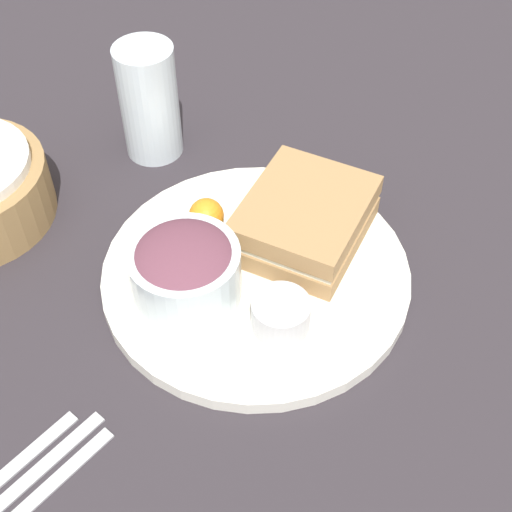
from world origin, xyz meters
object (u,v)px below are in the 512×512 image
(dressing_cup, at_px, (281,314))
(knife, at_px, (1,503))
(drink_glass, at_px, (149,102))
(plate, at_px, (256,274))
(salad_bowl, at_px, (185,268))
(sandwich, at_px, (305,219))

(dressing_cup, relative_size, knife, 0.27)
(drink_glass, bearing_deg, knife, -165.12)
(plate, relative_size, salad_bowl, 2.91)
(plate, height_order, drink_glass, drink_glass)
(salad_bowl, xyz_separation_m, drink_glass, (0.19, 0.15, 0.02))
(sandwich, relative_size, drink_glass, 1.01)
(sandwich, xyz_separation_m, dressing_cup, (-0.12, -0.02, -0.01))
(plate, relative_size, knife, 1.50)
(plate, distance_m, sandwich, 0.08)
(salad_bowl, xyz_separation_m, dressing_cup, (0.00, -0.10, -0.02))
(plate, distance_m, drink_glass, 0.25)
(salad_bowl, bearing_deg, drink_glass, 38.41)
(plate, bearing_deg, drink_glass, 55.88)
(sandwich, relative_size, salad_bowl, 1.31)
(dressing_cup, height_order, drink_glass, drink_glass)
(dressing_cup, distance_m, knife, 0.29)
(plate, distance_m, salad_bowl, 0.09)
(salad_bowl, relative_size, dressing_cup, 1.92)
(sandwich, height_order, salad_bowl, salad_bowl)
(salad_bowl, bearing_deg, sandwich, -31.94)
(salad_bowl, distance_m, knife, 0.25)
(dressing_cup, bearing_deg, drink_glass, 53.05)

